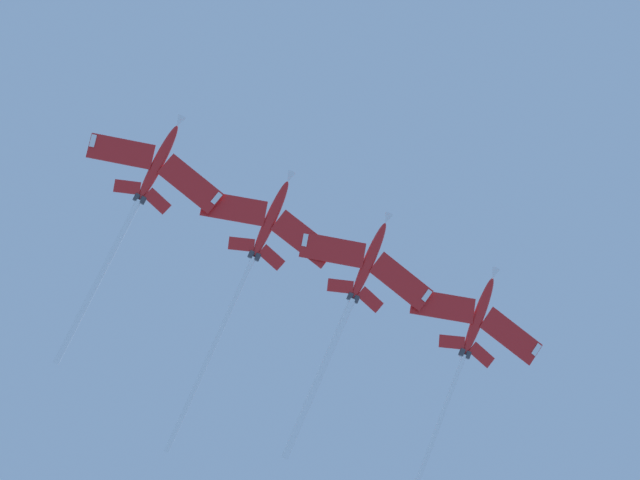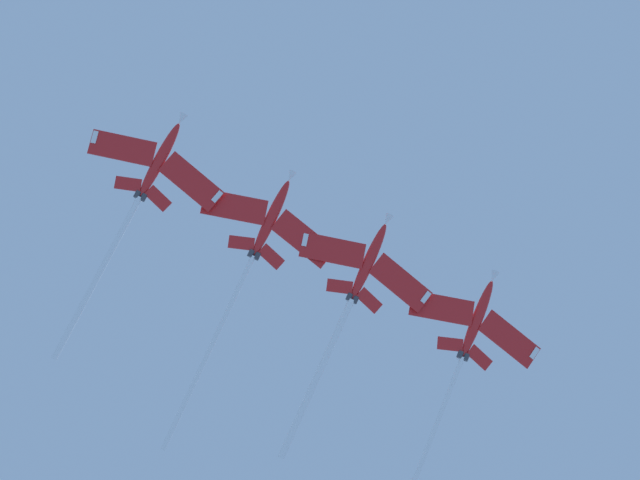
# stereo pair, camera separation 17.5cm
# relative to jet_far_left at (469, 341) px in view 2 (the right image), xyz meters

# --- Properties ---
(jet_far_left) EXTENTS (23.45, 28.97, 12.86)m
(jet_far_left) POSITION_rel_jet_far_left_xyz_m (0.00, 0.00, 0.00)
(jet_far_left) COLOR red
(jet_inner_left) EXTENTS (24.65, 30.02, 12.38)m
(jet_inner_left) POSITION_rel_jet_far_left_xyz_m (-15.44, -8.40, -1.16)
(jet_inner_left) COLOR red
(jet_centre) EXTENTS (27.07, 34.21, 13.69)m
(jet_centre) POSITION_rel_jet_far_left_xyz_m (-27.34, -17.47, -0.56)
(jet_centre) COLOR red
(jet_inner_right) EXTENTS (25.22, 30.51, 12.80)m
(jet_inner_right) POSITION_rel_jet_far_left_xyz_m (-41.48, -27.82, -1.30)
(jet_inner_right) COLOR red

